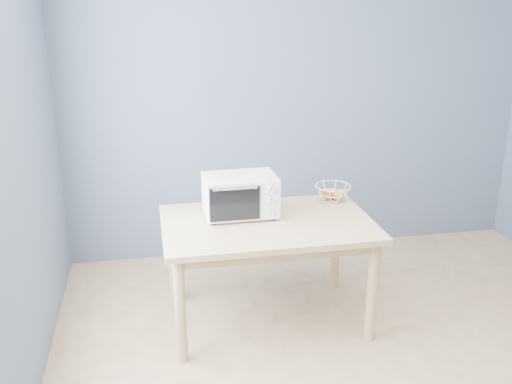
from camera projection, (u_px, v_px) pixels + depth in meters
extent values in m
cube|color=slate|center=(301.00, 105.00, 4.83)|extent=(4.00, 0.01, 2.60)
cube|color=tan|center=(267.00, 224.00, 3.81)|extent=(1.40, 0.90, 0.04)
cylinder|color=tan|center=(180.00, 311.00, 3.47)|extent=(0.07, 0.07, 0.71)
cylinder|color=tan|center=(372.00, 292.00, 3.70)|extent=(0.07, 0.07, 0.71)
cylinder|color=tan|center=(174.00, 259.00, 4.16)|extent=(0.07, 0.07, 0.71)
cylinder|color=tan|center=(336.00, 246.00, 4.38)|extent=(0.07, 0.07, 0.71)
cube|color=white|center=(240.00, 195.00, 3.85)|extent=(0.49, 0.33, 0.27)
cube|color=black|center=(231.00, 196.00, 3.84)|extent=(0.32, 0.28, 0.21)
cube|color=black|center=(235.00, 204.00, 3.69)|extent=(0.33, 0.01, 0.23)
cylinder|color=silver|center=(235.00, 189.00, 3.63)|extent=(0.29, 0.02, 0.02)
cube|color=white|center=(270.00, 201.00, 3.74)|extent=(0.13, 0.01, 0.25)
cylinder|color=black|center=(213.00, 223.00, 3.74)|extent=(0.03, 0.03, 0.02)
cylinder|color=black|center=(274.00, 219.00, 3.82)|extent=(0.03, 0.03, 0.02)
cylinder|color=black|center=(208.00, 210.00, 3.97)|extent=(0.03, 0.03, 0.02)
cylinder|color=black|center=(266.00, 206.00, 4.05)|extent=(0.03, 0.03, 0.02)
cylinder|color=silver|center=(271.00, 190.00, 3.70)|extent=(0.05, 0.02, 0.05)
cylinder|color=silver|center=(271.00, 201.00, 3.73)|extent=(0.05, 0.02, 0.05)
cylinder|color=silver|center=(271.00, 212.00, 3.75)|extent=(0.05, 0.02, 0.05)
torus|color=silver|center=(333.00, 186.00, 4.14)|extent=(0.33, 0.33, 0.01)
torus|color=silver|center=(333.00, 193.00, 4.15)|extent=(0.26, 0.26, 0.01)
torus|color=silver|center=(332.00, 200.00, 4.17)|extent=(0.15, 0.15, 0.01)
sphere|color=red|center=(327.00, 195.00, 4.16)|extent=(0.08, 0.08, 0.08)
sphere|color=orange|center=(339.00, 196.00, 4.15)|extent=(0.08, 0.08, 0.08)
sphere|color=#E2AE58|center=(331.00, 193.00, 4.21)|extent=(0.08, 0.08, 0.08)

